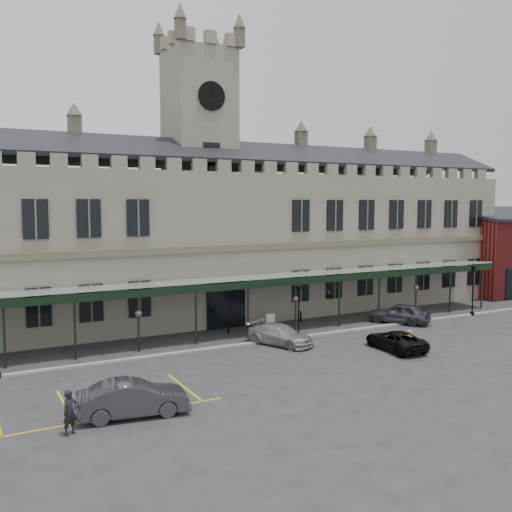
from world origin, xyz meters
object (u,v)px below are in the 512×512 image
car_van (395,340)px  person_a (70,412)px  lamp_post_mid (299,305)px  car_taxi (280,335)px  car_left_b (133,398)px  car_right_a (399,313)px  clock_tower (199,161)px  traffic_cone (410,332)px  sign_board (270,321)px  station_building (201,241)px  lamp_post_right (473,284)px

car_van → person_a: (-21.41, -4.14, 0.31)m
lamp_post_mid → car_taxi: lamp_post_mid is taller
car_left_b → car_right_a: 26.32m
clock_tower → person_a: clock_tower is taller
clock_tower → traffic_cone: (10.49, -13.99, -12.80)m
clock_tower → sign_board: bearing=-67.6°
station_building → clock_tower: size_ratio=2.42×
lamp_post_mid → station_building: bearing=105.2°
lamp_post_mid → car_van: (4.06, -5.49, -1.79)m
station_building → car_taxi: 12.91m
station_building → traffic_cone: 18.47m
traffic_cone → person_a: size_ratio=0.33×
car_van → car_taxi: bearing=-34.5°
clock_tower → lamp_post_mid: bearing=-74.9°
station_building → car_left_b: bearing=-120.4°
clock_tower → car_left_b: (-11.50, -19.70, -12.29)m
car_van → station_building: bearing=-62.7°
lamp_post_mid → sign_board: size_ratio=3.50×
car_taxi → person_a: (-15.41, -8.91, 0.26)m
station_building → car_van: 18.65m
person_a → sign_board: bearing=9.1°
car_taxi → car_right_a: size_ratio=1.00×
clock_tower → car_right_a: (13.00, -10.09, -12.29)m
clock_tower → lamp_post_mid: size_ratio=6.03×
station_building → car_van: size_ratio=12.90×
car_left_b → car_van: bearing=-71.6°
lamp_post_right → person_a: bearing=-164.3°
sign_board → car_taxi: (-1.88, -4.62, 0.13)m
station_building → clock_tower: (0.00, 0.09, 6.64)m
lamp_post_right → person_a: (-35.16, -9.89, -1.73)m
clock_tower → car_left_b: 25.91m
car_left_b → car_taxi: bearing=-48.8°
lamp_post_right → car_van: 15.04m
clock_tower → traffic_cone: 21.66m
station_building → car_taxi: (1.00, -11.51, -5.77)m
traffic_cone → person_a: (-24.90, -6.52, 0.65)m
car_van → clock_tower: bearing=-62.9°
car_left_b → car_taxi: size_ratio=1.04×
clock_tower → car_van: 21.73m
car_left_b → car_van: 18.80m
car_left_b → lamp_post_mid: bearing=-50.4°
lamp_post_right → person_a: size_ratio=2.36×
sign_board → car_left_b: 19.20m
lamp_post_mid → car_right_a: size_ratio=0.86×
car_van → person_a: person_a is taller
lamp_post_mid → lamp_post_right: lamp_post_right is taller
car_left_b → person_a: 3.02m
lamp_post_mid → sign_board: (-0.07, 3.91, -1.86)m
car_van → sign_board: bearing=-62.3°
sign_board → car_taxi: car_taxi is taller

